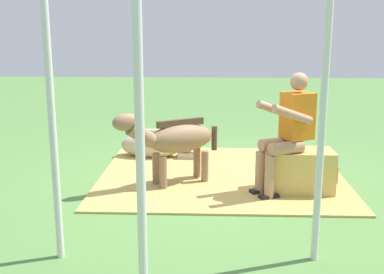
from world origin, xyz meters
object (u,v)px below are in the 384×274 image
at_px(soda_bottle, 335,174).
at_px(tent_pole_left, 322,129).
at_px(tent_pole_right, 52,128).
at_px(tent_pole_mid, 140,157).
at_px(pony_standing, 174,139).
at_px(hay_bale, 299,171).
at_px(person_seated, 288,128).
at_px(pony_lying, 158,145).

distance_m(soda_bottle, tent_pole_left, 2.24).
height_order(tent_pole_right, tent_pole_mid, same).
xyz_separation_m(tent_pole_left, tent_pole_right, (2.11, 0.04, 0.00)).
bearing_deg(soda_bottle, pony_standing, 2.26).
distance_m(hay_bale, pony_standing, 1.50).
distance_m(soda_bottle, tent_pole_right, 3.51).
xyz_separation_m(pony_standing, tent_pole_mid, (-0.00, 2.69, 0.53)).
bearing_deg(tent_pole_mid, tent_pole_left, -146.63).
distance_m(person_seated, tent_pole_left, 1.63).
bearing_deg(hay_bale, person_seated, 18.20).
bearing_deg(hay_bale, tent_pole_right, 36.71).
relative_size(hay_bale, pony_lying, 0.56).
bearing_deg(tent_pole_right, pony_standing, -113.25).
height_order(hay_bale, tent_pole_mid, tent_pole_mid).
bearing_deg(tent_pole_left, soda_bottle, -108.39).
bearing_deg(person_seated, pony_lying, -42.02).
height_order(pony_standing, soda_bottle, pony_standing).
bearing_deg(person_seated, hay_bale, -161.80).
xyz_separation_m(pony_lying, tent_pole_left, (-1.63, 3.06, 0.91)).
bearing_deg(pony_lying, hay_bale, 141.54).
bearing_deg(tent_pole_left, pony_lying, -61.92).
xyz_separation_m(person_seated, tent_pole_mid, (1.29, 2.44, 0.33)).
xyz_separation_m(pony_lying, tent_pole_mid, (-0.34, 3.91, 0.91)).
relative_size(person_seated, pony_standing, 1.15).
xyz_separation_m(tent_pole_right, tent_pole_mid, (-0.81, 0.81, 0.00)).
bearing_deg(tent_pole_left, hay_bale, -95.22).
relative_size(hay_bale, tent_pole_mid, 0.35).
xyz_separation_m(tent_pole_left, tent_pole_mid, (1.30, 0.85, 0.00)).
distance_m(pony_standing, tent_pole_right, 2.12).
bearing_deg(tent_pole_right, tent_pole_mid, 135.05).
height_order(hay_bale, tent_pole_right, tent_pole_right).
height_order(hay_bale, person_seated, person_seated).
relative_size(hay_bale, tent_pole_right, 0.35).
relative_size(person_seated, tent_pole_right, 0.63).
relative_size(pony_standing, pony_lying, 0.90).
bearing_deg(person_seated, soda_bottle, -153.27).
relative_size(person_seated, soda_bottle, 4.97).
height_order(soda_bottle, tent_pole_mid, tent_pole_mid).
xyz_separation_m(person_seated, tent_pole_left, (-0.00, 1.59, 0.33)).
distance_m(pony_standing, soda_bottle, 1.99).
distance_m(person_seated, tent_pole_right, 2.68).
distance_m(soda_bottle, tent_pole_mid, 3.51).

